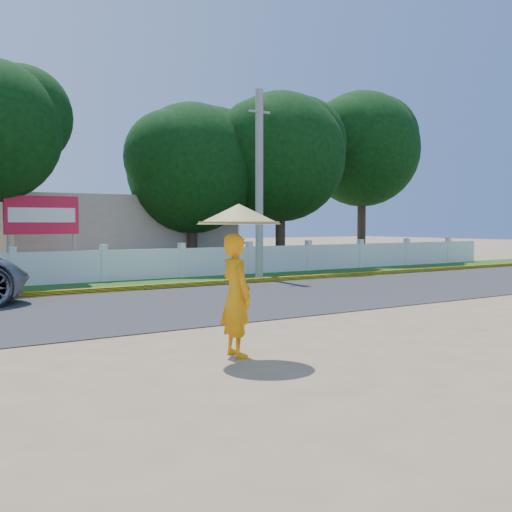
% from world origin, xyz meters
% --- Properties ---
extents(ground, '(120.00, 120.00, 0.00)m').
position_xyz_m(ground, '(0.00, 0.00, 0.00)').
color(ground, '#9E8460').
rests_on(ground, ground).
extents(road, '(60.00, 7.00, 0.02)m').
position_xyz_m(road, '(0.00, 4.50, 0.01)').
color(road, '#38383A').
rests_on(road, ground).
extents(grass_verge, '(60.00, 3.50, 0.03)m').
position_xyz_m(grass_verge, '(0.00, 9.75, 0.01)').
color(grass_verge, '#2D601E').
rests_on(grass_verge, ground).
extents(curb, '(40.00, 0.18, 0.16)m').
position_xyz_m(curb, '(0.00, 8.05, 0.08)').
color(curb, yellow).
rests_on(curb, ground).
extents(fence, '(40.00, 0.10, 1.10)m').
position_xyz_m(fence, '(0.00, 11.20, 0.55)').
color(fence, silver).
rests_on(fence, ground).
extents(building_near, '(10.00, 6.00, 3.20)m').
position_xyz_m(building_near, '(3.00, 18.00, 1.60)').
color(building_near, '#B7AD99').
rests_on(building_near, ground).
extents(utility_pole, '(0.28, 0.28, 6.81)m').
position_xyz_m(utility_pole, '(5.14, 9.28, 3.41)').
color(utility_pole, gray).
rests_on(utility_pole, ground).
extents(monk_with_parasol, '(1.28, 1.28, 2.33)m').
position_xyz_m(monk_with_parasol, '(-2.81, -1.59, 1.52)').
color(monk_with_parasol, orange).
rests_on(monk_with_parasol, ground).
extents(billboard, '(2.50, 0.13, 2.95)m').
position_xyz_m(billboard, '(-1.74, 12.30, 2.14)').
color(billboard, gray).
rests_on(billboard, ground).
extents(tree_row, '(36.04, 7.62, 8.94)m').
position_xyz_m(tree_row, '(1.68, 14.19, 4.92)').
color(tree_row, '#473828').
rests_on(tree_row, ground).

